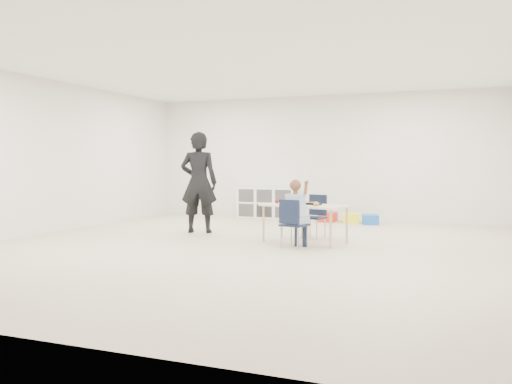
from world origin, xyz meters
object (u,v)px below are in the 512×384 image
at_px(cubby_shelf, 267,203).
at_px(adult, 199,182).
at_px(table, 305,224).
at_px(child, 295,210).
at_px(chair_near, 295,224).

bearing_deg(cubby_shelf, adult, -94.55).
relative_size(table, child, 1.26).
distance_m(table, cubby_shelf, 3.98).
height_order(chair_near, adult, adult).
xyz_separation_m(child, cubby_shelf, (-1.93, 4.06, -0.23)).
bearing_deg(chair_near, child, 14.03).
height_order(chair_near, child, child).
bearing_deg(cubby_shelf, child, -64.57).
height_order(child, adult, adult).
distance_m(child, cubby_shelf, 4.50).
distance_m(table, chair_near, 0.58).
relative_size(child, adult, 0.63).
bearing_deg(chair_near, adult, 167.43).
relative_size(chair_near, child, 0.63).
xyz_separation_m(child, adult, (-2.17, 1.09, 0.34)).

